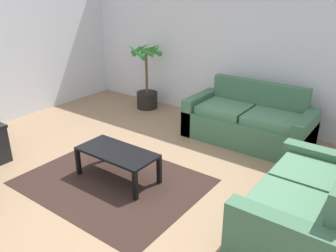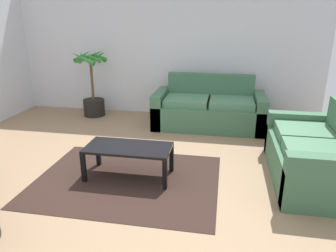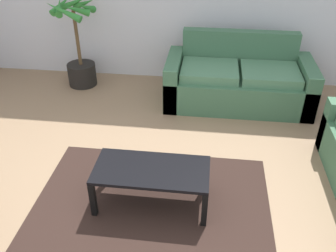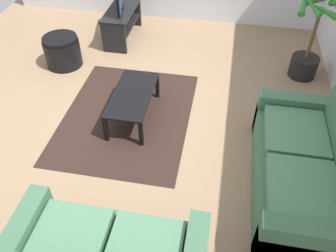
# 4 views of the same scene
# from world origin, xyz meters

# --- Properties ---
(ground_plane) EXTENTS (6.60, 6.60, 0.00)m
(ground_plane) POSITION_xyz_m (0.00, 0.00, 0.00)
(ground_plane) COLOR #937556
(couch_main) EXTENTS (1.93, 0.90, 0.90)m
(couch_main) POSITION_xyz_m (0.91, 2.28, 0.30)
(couch_main) COLOR #3F6B4C
(couch_main) RESTS_ON ground
(coffee_table) EXTENTS (1.04, 0.50, 0.40)m
(coffee_table) POSITION_xyz_m (0.06, 0.20, 0.35)
(coffee_table) COLOR black
(coffee_table) RESTS_ON ground
(area_rug) EXTENTS (2.20, 1.70, 0.01)m
(area_rug) POSITION_xyz_m (0.06, 0.10, 0.00)
(area_rug) COLOR black
(area_rug) RESTS_ON ground
(potted_palm) EXTENTS (0.62, 0.66, 1.30)m
(potted_palm) POSITION_xyz_m (-1.38, 2.55, 0.51)
(potted_palm) COLOR black
(potted_palm) RESTS_ON ground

